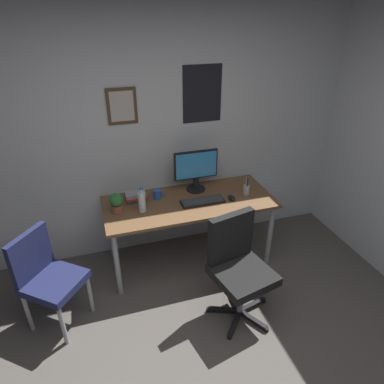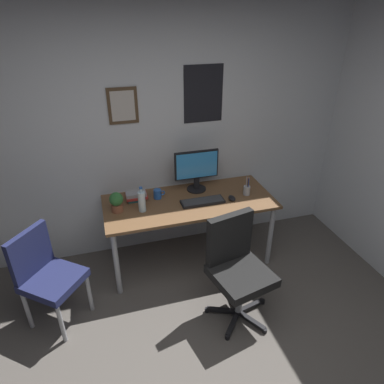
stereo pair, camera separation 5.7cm
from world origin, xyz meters
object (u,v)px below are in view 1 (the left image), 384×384
object	(u,v)px
computer_mouse	(232,198)
water_bottle	(142,202)
monitor	(196,169)
coffee_mug_near	(157,194)
side_chair	(47,275)
pen_cup	(246,189)
office_chair	(238,263)
keyboard	(202,201)
book_stack_left	(136,196)
potted_plant	(116,202)

from	to	relation	value
computer_mouse	water_bottle	xyz separation A→B (m)	(-0.89, 0.04, 0.09)
monitor	computer_mouse	world-z (taller)	monitor
coffee_mug_near	side_chair	bearing A→B (deg)	-151.75
monitor	pen_cup	distance (m)	0.56
coffee_mug_near	computer_mouse	bearing A→B (deg)	-19.02
office_chair	keyboard	size ratio (longest dim) A/B	2.21
book_stack_left	side_chair	bearing A→B (deg)	-145.09
computer_mouse	book_stack_left	size ratio (longest dim) A/B	0.52
keyboard	coffee_mug_near	bearing A→B (deg)	151.87
water_bottle	pen_cup	size ratio (longest dim) A/B	1.26
side_chair	water_bottle	xyz separation A→B (m)	(0.88, 0.37, 0.33)
office_chair	monitor	distance (m)	1.10
side_chair	coffee_mug_near	size ratio (longest dim) A/B	7.44
pen_cup	book_stack_left	world-z (taller)	pen_cup
potted_plant	keyboard	bearing A→B (deg)	-5.36
keyboard	computer_mouse	xyz separation A→B (m)	(0.30, -0.03, 0.01)
potted_plant	pen_cup	distance (m)	1.31
monitor	keyboard	bearing A→B (deg)	-94.41
potted_plant	pen_cup	xyz separation A→B (m)	(1.31, -0.05, -0.05)
keyboard	water_bottle	distance (m)	0.60
monitor	water_bottle	bearing A→B (deg)	-156.63
side_chair	keyboard	xyz separation A→B (m)	(1.47, 0.36, 0.24)
water_bottle	book_stack_left	xyz separation A→B (m)	(-0.03, 0.22, -0.06)
office_chair	coffee_mug_near	xyz separation A→B (m)	(-0.48, 0.94, 0.25)
side_chair	coffee_mug_near	world-z (taller)	side_chair
keyboard	computer_mouse	distance (m)	0.30
keyboard	potted_plant	bearing A→B (deg)	174.64
office_chair	pen_cup	distance (m)	0.90
coffee_mug_near	office_chair	bearing A→B (deg)	-63.24
book_stack_left	office_chair	bearing A→B (deg)	-54.38
potted_plant	book_stack_left	size ratio (longest dim) A/B	0.93
book_stack_left	coffee_mug_near	bearing A→B (deg)	-5.65
office_chair	water_bottle	size ratio (longest dim) A/B	3.76
water_bottle	computer_mouse	bearing A→B (deg)	-2.72
monitor	computer_mouse	distance (m)	0.47
office_chair	computer_mouse	bearing A→B (deg)	71.77
side_chair	monitor	world-z (taller)	monitor
office_chair	book_stack_left	size ratio (longest dim) A/B	4.52
side_chair	keyboard	bearing A→B (deg)	13.61
monitor	office_chair	bearing A→B (deg)	-87.28
office_chair	computer_mouse	distance (m)	0.77
book_stack_left	water_bottle	bearing A→B (deg)	-83.14
monitor	pen_cup	xyz separation A→B (m)	(0.46, -0.25, -0.19)
water_bottle	coffee_mug_near	size ratio (longest dim) A/B	2.15
monitor	water_bottle	distance (m)	0.68
potted_plant	office_chair	bearing A→B (deg)	-41.96
potted_plant	pen_cup	world-z (taller)	pen_cup
office_chair	potted_plant	world-z (taller)	office_chair
monitor	keyboard	distance (m)	0.36
office_chair	side_chair	distance (m)	1.59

